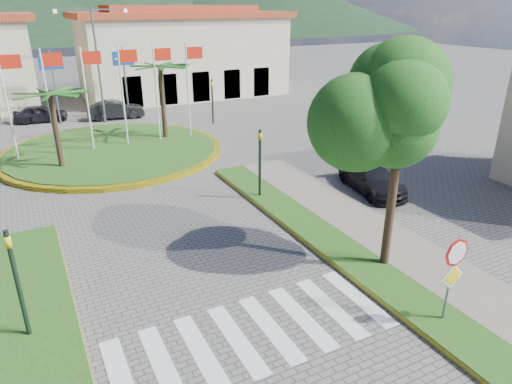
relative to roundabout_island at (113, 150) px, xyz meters
name	(u,v)px	position (x,y,z in m)	size (l,w,h in m)	color
sidewalk_right	(469,309)	(6.00, -20.00, -0.10)	(4.00, 28.00, 0.15)	gray
verge_right	(439,321)	(4.80, -20.00, -0.08)	(1.60, 28.00, 0.18)	#234C15
crosswalk	(250,334)	(0.00, -18.00, -0.17)	(8.00, 3.00, 0.01)	silver
roundabout_island	(113,150)	(0.00, 0.00, 0.00)	(12.70, 12.70, 6.00)	yellow
stop_sign	(453,268)	(4.90, -20.04, 1.62)	(0.80, 0.11, 2.65)	slate
deciduous_tree	(402,114)	(5.50, -17.00, 5.00)	(3.60, 3.60, 6.80)	black
traffic_light_left	(16,276)	(-5.20, -15.50, 1.77)	(0.15, 0.18, 3.20)	black
traffic_light_right	(260,158)	(4.50, -10.00, 1.77)	(0.15, 0.18, 3.20)	black
traffic_light_far	(212,97)	(8.00, 4.00, 1.77)	(0.18, 0.15, 3.20)	black
direction_sign_west	(53,75)	(-2.00, 8.97, 3.36)	(1.60, 0.14, 5.20)	slate
direction_sign_east	(125,70)	(3.00, 8.97, 3.36)	(1.60, 0.14, 5.20)	slate
street_lamp_centre	(97,60)	(1.00, 8.00, 4.32)	(4.80, 0.16, 8.00)	slate
building_right	(183,53)	(10.00, 16.00, 3.73)	(19.08, 9.54, 8.05)	beige
hill_far_east	(262,1)	(70.00, 113.00, 8.83)	(120.00, 120.00, 18.00)	black
car_dark_a	(41,113)	(-3.19, 10.30, 0.46)	(1.50, 3.72, 1.27)	black
car_dark_b	(116,110)	(2.00, 8.83, 0.51)	(1.45, 4.16, 1.37)	black
car_side_right	(371,178)	(9.60, -11.51, 0.45)	(1.75, 4.30, 1.25)	black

